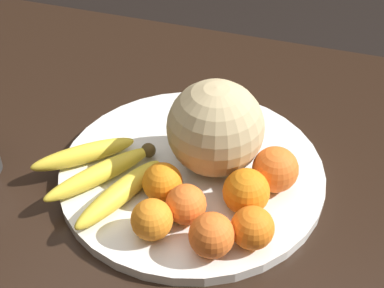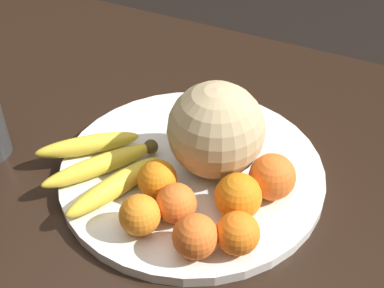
{
  "view_description": "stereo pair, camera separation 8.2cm",
  "coord_description": "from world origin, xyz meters",
  "views": [
    {
      "loc": [
        0.2,
        -0.59,
        1.37
      ],
      "look_at": [
        0.01,
        0.0,
        0.83
      ],
      "focal_mm": 50.0,
      "sensor_mm": 36.0,
      "label": 1
    },
    {
      "loc": [
        0.28,
        -0.56,
        1.37
      ],
      "look_at": [
        0.01,
        0.0,
        0.83
      ],
      "focal_mm": 50.0,
      "sensor_mm": 36.0,
      "label": 2
    }
  ],
  "objects": [
    {
      "name": "orange_mid_center",
      "position": [
        0.13,
        -0.12,
        0.81
      ],
      "size": [
        0.06,
        0.06,
        0.06
      ],
      "color": "orange",
      "rests_on": "fruit_bowl"
    },
    {
      "name": "orange_back_left",
      "position": [
        -0.01,
        -0.07,
        0.81
      ],
      "size": [
        0.06,
        0.06,
        0.06
      ],
      "color": "orange",
      "rests_on": "fruit_bowl"
    },
    {
      "name": "orange_top_small",
      "position": [
        0.09,
        -0.15,
        0.81
      ],
      "size": [
        0.06,
        0.06,
        0.06
      ],
      "color": "orange",
      "rests_on": "fruit_bowl"
    },
    {
      "name": "melon",
      "position": [
        0.04,
        0.02,
        0.86
      ],
      "size": [
        0.15,
        0.15,
        0.15
      ],
      "color": "tan",
      "rests_on": "fruit_bowl"
    },
    {
      "name": "fruit_bowl",
      "position": [
        0.01,
        0.0,
        0.78
      ],
      "size": [
        0.42,
        0.42,
        0.02
      ],
      "color": "white",
      "rests_on": "kitchen_table"
    },
    {
      "name": "banana_bunch",
      "position": [
        -0.11,
        -0.07,
        0.8
      ],
      "size": [
        0.21,
        0.22,
        0.03
      ],
      "rotation": [
        0.0,
        0.0,
        4.11
      ],
      "color": "#473819",
      "rests_on": "fruit_bowl"
    },
    {
      "name": "orange_back_right",
      "position": [
        0.0,
        -0.15,
        0.81
      ],
      "size": [
        0.06,
        0.06,
        0.06
      ],
      "color": "orange",
      "rests_on": "fruit_bowl"
    },
    {
      "name": "kitchen_table",
      "position": [
        0.0,
        0.0,
        0.68
      ],
      "size": [
        1.69,
        0.95,
        0.77
      ],
      "color": "black",
      "rests_on": "ground_plane"
    },
    {
      "name": "orange_front_left",
      "position": [
        0.04,
        -0.1,
        0.81
      ],
      "size": [
        0.06,
        0.06,
        0.06
      ],
      "color": "orange",
      "rests_on": "fruit_bowl"
    },
    {
      "name": "orange_side_extra",
      "position": [
        0.14,
        -0.0,
        0.82
      ],
      "size": [
        0.07,
        0.07,
        0.07
      ],
      "color": "orange",
      "rests_on": "fruit_bowl"
    },
    {
      "name": "orange_front_right",
      "position": [
        0.11,
        -0.06,
        0.82
      ],
      "size": [
        0.07,
        0.07,
        0.07
      ],
      "color": "orange",
      "rests_on": "fruit_bowl"
    }
  ]
}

